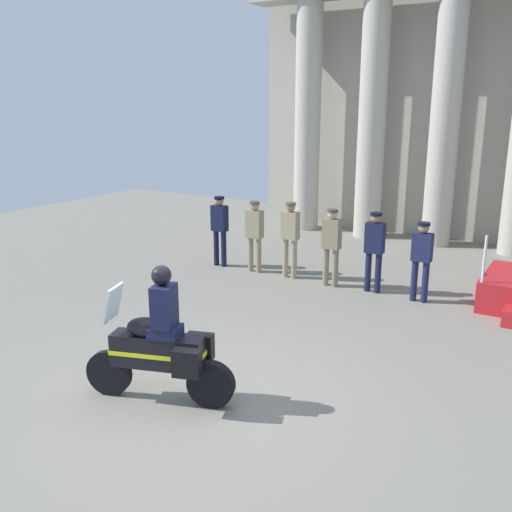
% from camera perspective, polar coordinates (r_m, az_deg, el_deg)
% --- Properties ---
extents(ground_plane, '(28.00, 28.00, 0.00)m').
position_cam_1_polar(ground_plane, '(8.00, -5.94, -14.10)').
color(ground_plane, gray).
extents(colonnade_backdrop, '(11.78, 1.63, 7.97)m').
position_cam_1_polar(colonnade_backdrop, '(16.94, 18.91, 14.96)').
color(colonnade_backdrop, '#A49F91').
rests_on(colonnade_backdrop, ground_plane).
extents(officer_in_row_0, '(0.39, 0.24, 1.70)m').
position_cam_1_polar(officer_in_row_0, '(13.81, -3.64, 3.06)').
color(officer_in_row_0, black).
rests_on(officer_in_row_0, ground_plane).
extents(officer_in_row_1, '(0.39, 0.24, 1.68)m').
position_cam_1_polar(officer_in_row_1, '(13.29, -0.14, 2.53)').
color(officer_in_row_1, '#847A5B').
rests_on(officer_in_row_1, ground_plane).
extents(officer_in_row_2, '(0.39, 0.24, 1.74)m').
position_cam_1_polar(officer_in_row_2, '(12.85, 3.42, 2.24)').
color(officer_in_row_2, gray).
rests_on(officer_in_row_2, ground_plane).
extents(officer_in_row_3, '(0.39, 0.24, 1.70)m').
position_cam_1_polar(officer_in_row_3, '(12.35, 7.53, 1.47)').
color(officer_in_row_3, '#7A7056').
rests_on(officer_in_row_3, ground_plane).
extents(officer_in_row_4, '(0.39, 0.24, 1.70)m').
position_cam_1_polar(officer_in_row_4, '(12.10, 11.72, 1.01)').
color(officer_in_row_4, '#141938').
rests_on(officer_in_row_4, ground_plane).
extents(officer_in_row_5, '(0.39, 0.24, 1.62)m').
position_cam_1_polar(officer_in_row_5, '(11.75, 16.17, 0.06)').
color(officer_in_row_5, '#191E42').
rests_on(officer_in_row_5, ground_plane).
extents(motorcycle_with_rider, '(2.02, 0.95, 1.90)m').
position_cam_1_polar(motorcycle_with_rider, '(7.69, -9.30, -8.85)').
color(motorcycle_with_rider, black).
rests_on(motorcycle_with_rider, ground_plane).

